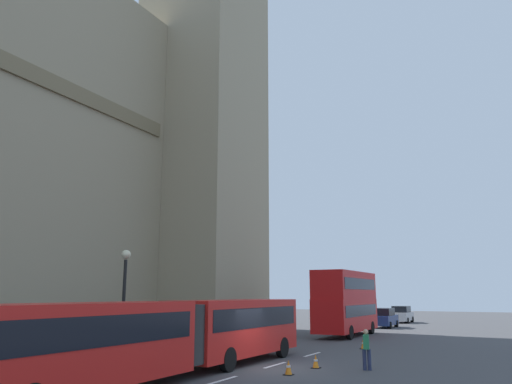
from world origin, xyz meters
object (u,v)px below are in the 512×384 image
at_px(sedan_lead, 384,318).
at_px(pedestrian_near_cones, 366,348).
at_px(sedan_trailing, 402,314).
at_px(traffic_cone_middle, 316,361).
at_px(traffic_cone_east, 363,344).
at_px(double_decker_bus, 346,300).
at_px(traffic_cone_west, 288,368).
at_px(articulated_bus, 175,331).
at_px(street_lamp, 124,297).

height_order(sedan_lead, pedestrian_near_cones, sedan_lead).
bearing_deg(sedan_trailing, traffic_cone_middle, -173.90).
xyz_separation_m(sedan_lead, sedan_trailing, (9.37, 0.24, 0.00)).
bearing_deg(traffic_cone_east, double_decker_bus, 23.44).
distance_m(sedan_lead, traffic_cone_west, 30.59).
xyz_separation_m(articulated_bus, sedan_trailing, (42.41, 0.03, -0.83)).
bearing_deg(traffic_cone_east, street_lamp, 144.79).
bearing_deg(traffic_cone_east, sedan_lead, 9.98).
distance_m(articulated_bus, street_lamp, 5.06).
relative_size(articulated_bus, sedan_trailing, 4.16).
bearing_deg(pedestrian_near_cones, double_decker_bus, 20.33).
bearing_deg(traffic_cone_west, sedan_lead, 6.51).
xyz_separation_m(articulated_bus, street_lamp, (1.89, 4.51, 1.31)).
bearing_deg(double_decker_bus, traffic_cone_middle, -166.83).
distance_m(articulated_bus, traffic_cone_middle, 6.47).
xyz_separation_m(street_lamp, pedestrian_near_cones, (3.50, -10.63, -2.14)).
height_order(double_decker_bus, sedan_lead, double_decker_bus).
xyz_separation_m(articulated_bus, pedestrian_near_cones, (5.38, -6.12, -0.83)).
bearing_deg(sedan_lead, street_lamp, 171.38).
bearing_deg(articulated_bus, pedestrian_near_cones, -48.69).
height_order(sedan_trailing, street_lamp, street_lamp).
distance_m(double_decker_bus, pedestrian_near_cones, 17.72).
bearing_deg(street_lamp, traffic_cone_west, -84.65).
height_order(articulated_bus, street_lamp, street_lamp).
bearing_deg(double_decker_bus, articulated_bus, -180.00).
distance_m(double_decker_bus, traffic_cone_west, 19.76).
xyz_separation_m(sedan_lead, pedestrian_near_cones, (-27.66, -5.91, -0.00)).
height_order(traffic_cone_middle, street_lamp, street_lamp).
bearing_deg(sedan_trailing, traffic_cone_east, -172.73).
bearing_deg(traffic_cone_east, sedan_trailing, 7.27).
bearing_deg(articulated_bus, traffic_cone_west, -54.23).
relative_size(street_lamp, pedestrian_near_cones, 3.12).
bearing_deg(pedestrian_near_cones, traffic_cone_west, 138.18).
distance_m(double_decker_bus, sedan_lead, 11.28).
xyz_separation_m(articulated_bus, traffic_cone_east, (13.46, -3.66, -1.46)).
height_order(articulated_bus, traffic_cone_west, articulated_bus).
bearing_deg(pedestrian_near_cones, traffic_cone_east, 16.93).
height_order(traffic_cone_east, street_lamp, street_lamp).
bearing_deg(traffic_cone_east, traffic_cone_middle, -177.86).
height_order(street_lamp, pedestrian_near_cones, street_lamp).
height_order(double_decker_bus, street_lamp, street_lamp).
bearing_deg(traffic_cone_middle, traffic_cone_west, 172.31).
distance_m(sedan_trailing, traffic_cone_east, 29.19).
bearing_deg(pedestrian_near_cones, sedan_lead, 12.05).
xyz_separation_m(traffic_cone_middle, traffic_cone_east, (8.57, 0.32, 0.00)).
xyz_separation_m(traffic_cone_west, traffic_cone_middle, (2.23, -0.30, 0.00)).
bearing_deg(traffic_cone_west, sedan_trailing, 5.33).
bearing_deg(double_decker_bus, street_lamp, 167.32).
bearing_deg(pedestrian_near_cones, sedan_trailing, 9.43).
bearing_deg(street_lamp, double_decker_bus, -12.68).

